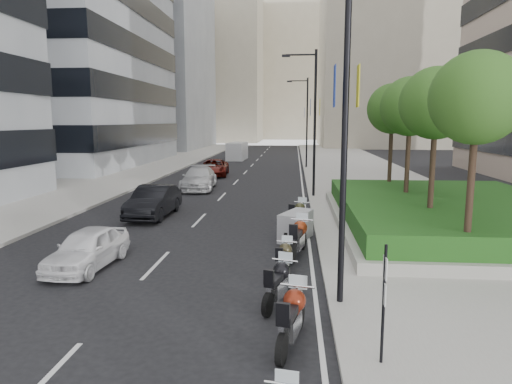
# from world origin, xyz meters

# --- Properties ---
(ground) EXTENTS (160.00, 160.00, 0.00)m
(ground) POSITION_xyz_m (0.00, 0.00, 0.00)
(ground) COLOR black
(ground) RESTS_ON ground
(sidewalk_right) EXTENTS (10.00, 100.00, 0.15)m
(sidewalk_right) POSITION_xyz_m (9.00, 30.00, 0.07)
(sidewalk_right) COLOR #9E9B93
(sidewalk_right) RESTS_ON ground
(sidewalk_left) EXTENTS (8.00, 100.00, 0.15)m
(sidewalk_left) POSITION_xyz_m (-12.00, 30.00, 0.07)
(sidewalk_left) COLOR #9E9B93
(sidewalk_left) RESTS_ON ground
(lane_edge) EXTENTS (0.12, 100.00, 0.01)m
(lane_edge) POSITION_xyz_m (3.70, 30.00, 0.01)
(lane_edge) COLOR silver
(lane_edge) RESTS_ON ground
(lane_centre) EXTENTS (0.12, 100.00, 0.01)m
(lane_centre) POSITION_xyz_m (-1.50, 30.00, 0.01)
(lane_centre) COLOR silver
(lane_centre) RESTS_ON ground
(building_grey_far) EXTENTS (22.00, 26.00, 30.00)m
(building_grey_far) POSITION_xyz_m (-24.00, 70.00, 15.00)
(building_grey_far) COLOR gray
(building_grey_far) RESTS_ON ground
(building_cream_right) EXTENTS (28.00, 24.00, 36.00)m
(building_cream_right) POSITION_xyz_m (22.00, 80.00, 18.00)
(building_cream_right) COLOR #B7AD93
(building_cream_right) RESTS_ON ground
(building_cream_left) EXTENTS (26.00, 24.00, 34.00)m
(building_cream_left) POSITION_xyz_m (-18.00, 100.00, 17.00)
(building_cream_left) COLOR #B7AD93
(building_cream_left) RESTS_ON ground
(building_cream_centre) EXTENTS (30.00, 24.00, 38.00)m
(building_cream_centre) POSITION_xyz_m (2.00, 120.00, 19.00)
(building_cream_centre) COLOR #B7AD93
(building_cream_centre) RESTS_ON ground
(planter) EXTENTS (10.00, 14.00, 0.40)m
(planter) POSITION_xyz_m (10.00, 10.00, 0.35)
(planter) COLOR #9D9C92
(planter) RESTS_ON sidewalk_right
(hedge) EXTENTS (9.40, 13.40, 0.80)m
(hedge) POSITION_xyz_m (10.00, 10.00, 0.95)
(hedge) COLOR #264F16
(hedge) RESTS_ON planter
(tree_0) EXTENTS (2.80, 2.80, 6.30)m
(tree_0) POSITION_xyz_m (8.50, 4.00, 5.42)
(tree_0) COLOR #332319
(tree_0) RESTS_ON planter
(tree_1) EXTENTS (2.80, 2.80, 6.30)m
(tree_1) POSITION_xyz_m (8.50, 8.00, 5.42)
(tree_1) COLOR #332319
(tree_1) RESTS_ON planter
(tree_2) EXTENTS (2.80, 2.80, 6.30)m
(tree_2) POSITION_xyz_m (8.50, 12.00, 5.42)
(tree_2) COLOR #332319
(tree_2) RESTS_ON planter
(tree_3) EXTENTS (2.80, 2.80, 6.30)m
(tree_3) POSITION_xyz_m (8.50, 16.00, 5.42)
(tree_3) COLOR #332319
(tree_3) RESTS_ON planter
(lamp_post_0) EXTENTS (2.34, 0.45, 9.00)m
(lamp_post_0) POSITION_xyz_m (4.14, 1.00, 5.07)
(lamp_post_0) COLOR black
(lamp_post_0) RESTS_ON ground
(lamp_post_1) EXTENTS (2.34, 0.45, 9.00)m
(lamp_post_1) POSITION_xyz_m (4.14, 18.00, 5.07)
(lamp_post_1) COLOR black
(lamp_post_1) RESTS_ON ground
(lamp_post_2) EXTENTS (2.34, 0.45, 9.00)m
(lamp_post_2) POSITION_xyz_m (4.14, 36.00, 5.07)
(lamp_post_2) COLOR black
(lamp_post_2) RESTS_ON ground
(parking_sign) EXTENTS (0.06, 0.32, 2.50)m
(parking_sign) POSITION_xyz_m (4.80, -2.00, 1.46)
(parking_sign) COLOR black
(parking_sign) RESTS_ON ground
(motorcycle_1) EXTENTS (0.82, 2.30, 1.16)m
(motorcycle_1) POSITION_xyz_m (3.07, -1.14, 0.62)
(motorcycle_1) COLOR black
(motorcycle_1) RESTS_ON ground
(motorcycle_2) EXTENTS (0.89, 2.10, 1.08)m
(motorcycle_2) POSITION_xyz_m (2.71, 1.02, 0.58)
(motorcycle_2) COLOR black
(motorcycle_2) RESTS_ON ground
(motorcycle_3) EXTENTS (0.65, 1.94, 0.98)m
(motorcycle_3) POSITION_xyz_m (2.79, 3.34, 0.52)
(motorcycle_3) COLOR black
(motorcycle_3) RESTS_ON ground
(motorcycle_4) EXTENTS (0.87, 2.42, 1.22)m
(motorcycle_4) POSITION_xyz_m (3.26, 5.49, 0.65)
(motorcycle_4) COLOR black
(motorcycle_4) RESTS_ON ground
(motorcycle_5) EXTENTS (1.47, 2.07, 1.17)m
(motorcycle_5) POSITION_xyz_m (3.17, 7.61, 0.58)
(motorcycle_5) COLOR black
(motorcycle_5) RESTS_ON ground
(motorcycle_6) EXTENTS (1.02, 2.15, 1.12)m
(motorcycle_6) POSITION_xyz_m (3.27, 9.74, 0.60)
(motorcycle_6) COLOR black
(motorcycle_6) RESTS_ON ground
(car_a) EXTENTS (1.77, 3.93, 1.31)m
(car_a) POSITION_xyz_m (-3.64, 3.54, 0.65)
(car_a) COLOR white
(car_a) RESTS_ON ground
(car_b) EXTENTS (1.73, 4.74, 1.55)m
(car_b) POSITION_xyz_m (-3.95, 11.66, 0.78)
(car_b) COLOR black
(car_b) RESTS_ON ground
(car_c) EXTENTS (2.60, 5.53, 1.56)m
(car_c) POSITION_xyz_m (-3.61, 21.04, 0.78)
(car_c) COLOR #ABACAD
(car_c) RESTS_ON ground
(car_d) EXTENTS (2.76, 5.31, 1.43)m
(car_d) POSITION_xyz_m (-3.96, 29.05, 0.72)
(car_d) COLOR #5B100A
(car_d) RESTS_ON ground
(delivery_van) EXTENTS (2.22, 5.19, 2.14)m
(delivery_van) POSITION_xyz_m (-4.02, 45.75, 1.00)
(delivery_van) COLOR silver
(delivery_van) RESTS_ON ground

